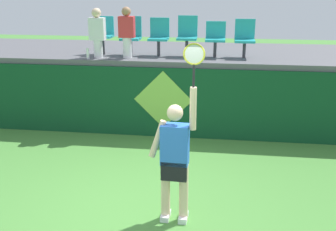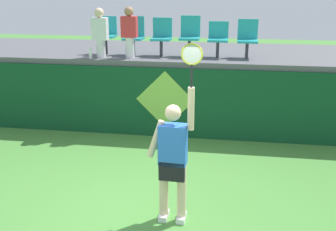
{
  "view_description": "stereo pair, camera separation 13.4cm",
  "coord_description": "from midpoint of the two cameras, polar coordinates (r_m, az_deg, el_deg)",
  "views": [
    {
      "loc": [
        1.13,
        -5.27,
        3.28
      ],
      "look_at": [
        0.26,
        1.13,
        1.16
      ],
      "focal_mm": 43.73,
      "sensor_mm": 36.0,
      "label": 1
    },
    {
      "loc": [
        1.26,
        -5.25,
        3.28
      ],
      "look_at": [
        0.26,
        1.13,
        1.16
      ],
      "focal_mm": 43.73,
      "sensor_mm": 36.0,
      "label": 2
    }
  ],
  "objects": [
    {
      "name": "spectator_0",
      "position": [
        9.14,
        -6.19,
        11.58
      ],
      "size": [
        0.34,
        0.2,
        1.1
      ],
      "color": "white",
      "rests_on": "spectator_platform"
    },
    {
      "name": "stadium_chair_1",
      "position": [
        9.57,
        -5.56,
        11.21
      ],
      "size": [
        0.44,
        0.42,
        0.86
      ],
      "color": "#38383D",
      "rests_on": "spectator_platform"
    },
    {
      "name": "wall_signage_mount",
      "position": [
        9.09,
        -1.1,
        -2.96
      ],
      "size": [
        1.27,
        0.01,
        1.49
      ],
      "color": "#0F4223",
      "rests_on": "ground_plane"
    },
    {
      "name": "stadium_chair_4",
      "position": [
        9.31,
        6.21,
        10.82
      ],
      "size": [
        0.44,
        0.42,
        0.77
      ],
      "color": "#38383D",
      "rests_on": "spectator_platform"
    },
    {
      "name": "stadium_chair_3",
      "position": [
        9.35,
        2.28,
        11.28
      ],
      "size": [
        0.44,
        0.42,
        0.89
      ],
      "color": "#38383D",
      "rests_on": "spectator_platform"
    },
    {
      "name": "stadium_chair_5",
      "position": [
        9.32,
        10.23,
        10.74
      ],
      "size": [
        0.44,
        0.42,
        0.83
      ],
      "color": "#38383D",
      "rests_on": "spectator_platform"
    },
    {
      "name": "stadium_chair_0",
      "position": [
        9.73,
        -9.39,
        11.28
      ],
      "size": [
        0.44,
        0.42,
        0.86
      ],
      "color": "#38383D",
      "rests_on": "spectator_platform"
    },
    {
      "name": "ground_plane",
      "position": [
        6.31,
        -4.49,
        -13.19
      ],
      "size": [
        40.0,
        40.0,
        0.0
      ],
      "primitive_type": "plane",
      "color": "#478438"
    },
    {
      "name": "water_bottle",
      "position": [
        9.19,
        -11.53,
        8.46
      ],
      "size": [
        0.07,
        0.07,
        0.24
      ],
      "primitive_type": "cylinder",
      "color": "white",
      "rests_on": "spectator_platform"
    },
    {
      "name": "spectator_platform",
      "position": [
        10.18,
        0.86,
        8.72
      ],
      "size": [
        12.96,
        3.08,
        0.12
      ],
      "primitive_type": "cube",
      "color": "#56565B",
      "rests_on": "court_back_wall"
    },
    {
      "name": "tennis_player",
      "position": [
        5.66,
        0.32,
        -5.84
      ],
      "size": [
        0.75,
        0.28,
        2.55
      ],
      "color": "white",
      "rests_on": "ground_plane"
    },
    {
      "name": "court_back_wall",
      "position": [
        8.93,
        -0.31,
        1.87
      ],
      "size": [
        12.96,
        0.2,
        1.55
      ],
      "primitive_type": "cube",
      "color": "#0F4223",
      "rests_on": "ground_plane"
    },
    {
      "name": "spectator_1",
      "position": [
        9.28,
        -10.24,
        11.39
      ],
      "size": [
        0.34,
        0.21,
        1.07
      ],
      "color": "white",
      "rests_on": "spectator_platform"
    },
    {
      "name": "stadium_chair_2",
      "position": [
        9.44,
        -1.67,
        11.15
      ],
      "size": [
        0.44,
        0.42,
        0.84
      ],
      "color": "#38383D",
      "rests_on": "spectator_platform"
    }
  ]
}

